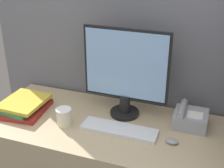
# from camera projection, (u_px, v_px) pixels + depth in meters

# --- Properties ---
(cubicle_panel_rear) EXTENTS (1.78, 0.04, 1.78)m
(cubicle_panel_rear) POSITION_uv_depth(u_px,v_px,m) (122.00, 74.00, 2.03)
(cubicle_panel_rear) COLOR slate
(cubicle_panel_rear) RESTS_ON ground_plane
(monitor) EXTENTS (0.50, 0.18, 0.53)m
(monitor) POSITION_uv_depth(u_px,v_px,m) (126.00, 73.00, 1.78)
(monitor) COLOR black
(monitor) RESTS_ON desk
(keyboard) EXTENTS (0.43, 0.12, 0.02)m
(keyboard) POSITION_uv_depth(u_px,v_px,m) (119.00, 130.00, 1.73)
(keyboard) COLOR silver
(keyboard) RESTS_ON desk
(mouse) EXTENTS (0.07, 0.05, 0.02)m
(mouse) POSITION_uv_depth(u_px,v_px,m) (172.00, 141.00, 1.63)
(mouse) COLOR gray
(mouse) RESTS_ON desk
(coffee_cup) EXTENTS (0.09, 0.09, 0.10)m
(coffee_cup) POSITION_uv_depth(u_px,v_px,m) (64.00, 117.00, 1.77)
(coffee_cup) COLOR beige
(coffee_cup) RESTS_ON desk
(book_stack) EXTENTS (0.26, 0.30, 0.07)m
(book_stack) POSITION_uv_depth(u_px,v_px,m) (24.00, 106.00, 1.91)
(book_stack) COLOR maroon
(book_stack) RESTS_ON desk
(desk_telephone) EXTENTS (0.19, 0.18, 0.12)m
(desk_telephone) POSITION_uv_depth(u_px,v_px,m) (190.00, 118.00, 1.77)
(desk_telephone) COLOR #99999E
(desk_telephone) RESTS_ON desk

